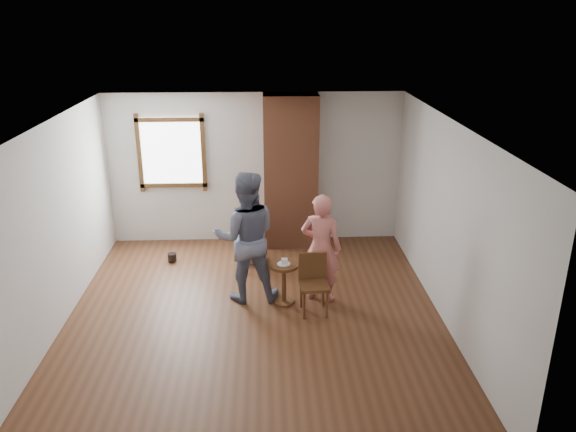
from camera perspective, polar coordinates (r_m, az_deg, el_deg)
The scene contains 12 objects.
ground at distance 7.65m, azimuth -3.40°, elevation -10.27°, with size 5.50×5.50×0.00m, color brown.
room_shell at distance 7.49m, azimuth -4.06°, elevation 4.14°, with size 5.04×5.52×2.62m.
brick_chimney at distance 9.46m, azimuth 0.26°, elevation 4.47°, with size 0.90×0.50×2.60m, color #AA5E3C.
stoneware_crock at distance 9.20m, azimuth -4.29°, elevation -3.08°, with size 0.37×0.37×0.48m, color #C4B08E.
dark_pot at distance 9.37m, azimuth -11.69°, elevation -4.15°, with size 0.14×0.14×0.14m, color black.
dining_chair_left at distance 8.97m, azimuth -3.76°, elevation -1.82°, with size 0.46×0.46×0.91m.
dining_chair_right at distance 7.61m, azimuth 2.60°, elevation -6.51°, with size 0.40×0.40×0.82m.
side_table at distance 7.80m, azimuth -0.43°, elevation -6.21°, with size 0.40×0.40×0.60m.
cake_plate at distance 7.72m, azimuth -0.43°, elevation -4.88°, with size 0.18×0.18×0.01m, color white.
cake_slice at distance 7.70m, azimuth -0.36°, elevation -4.65°, with size 0.08×0.07×0.06m, color white.
man at distance 7.75m, azimuth -4.30°, elevation -2.15°, with size 0.91×0.71×1.87m, color #131936.
person_pink at distance 7.77m, azimuth 3.37°, elevation -3.27°, with size 0.57×0.37×1.56m, color #D17068.
Camera 1 is at (0.16, -6.58, 3.91)m, focal length 35.00 mm.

